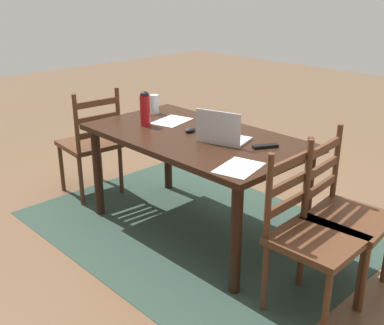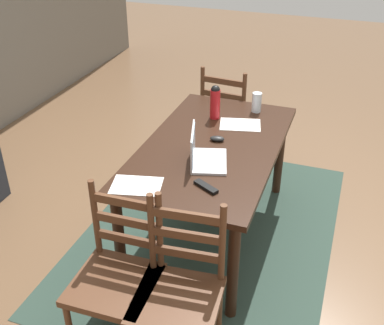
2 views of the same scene
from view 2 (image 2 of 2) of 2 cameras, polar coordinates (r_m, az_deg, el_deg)
name	(u,v)px [view 2 (image 2 of 2)]	position (r m, az deg, el deg)	size (l,w,h in m)	color
ground_plane	(210,232)	(3.68, 2.12, -8.24)	(14.00, 14.00, 0.00)	brown
area_rug	(210,231)	(3.68, 2.12, -8.20)	(2.46, 1.79, 0.01)	#2D4238
dining_table	(211,157)	(3.31, 2.33, 0.70)	(1.60, 0.89, 0.75)	black
chair_right_far	(228,116)	(4.37, 4.35, 5.56)	(0.48, 0.48, 0.95)	#56331E
chair_left_far	(118,277)	(2.68, -8.86, -13.39)	(0.45, 0.45, 0.95)	#56331E
chair_left_near	(179,294)	(2.57, -1.57, -15.41)	(0.48, 0.48, 0.95)	#56331E
laptop	(202,154)	(3.03, 1.20, 0.99)	(0.37, 0.30, 0.23)	silver
water_bottle	(215,101)	(3.59, 2.78, 7.31)	(0.08, 0.08, 0.26)	red
drinking_glass	(257,102)	(3.75, 7.73, 7.13)	(0.07, 0.07, 0.15)	silver
computer_mouse	(217,139)	(3.31, 3.02, 2.87)	(0.06, 0.10, 0.03)	black
tv_remote	(206,187)	(2.80, 1.67, -2.91)	(0.04, 0.17, 0.02)	black
paper_stack_left	(137,186)	(2.84, -6.64, -2.75)	(0.21, 0.30, 0.00)	white
paper_stack_right	(240,125)	(3.55, 5.77, 4.52)	(0.21, 0.30, 0.00)	white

